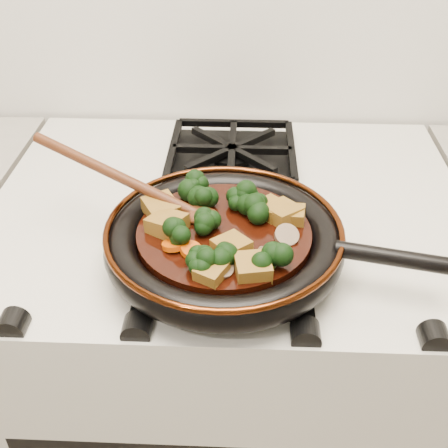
{
  "coord_description": "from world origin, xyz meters",
  "views": [
    {
      "loc": [
        0.02,
        0.95,
        1.4
      ],
      "look_at": [
        -0.0,
        1.54,
        0.97
      ],
      "focal_mm": 45.0,
      "sensor_mm": 36.0,
      "label": 1
    }
  ],
  "objects": [
    {
      "name": "stove",
      "position": [
        0.0,
        1.69,
        0.45
      ],
      "size": [
        0.76,
        0.6,
        0.9
      ],
      "primitive_type": "cube",
      "color": "beige",
      "rests_on": "ground"
    },
    {
      "name": "burner_grate_front",
      "position": [
        0.0,
        1.55,
        0.91
      ],
      "size": [
        0.23,
        0.23,
        0.03
      ],
      "primitive_type": null,
      "color": "black",
      "rests_on": "stove"
    },
    {
      "name": "burner_grate_back",
      "position": [
        0.0,
        1.83,
        0.91
      ],
      "size": [
        0.23,
        0.23,
        0.03
      ],
      "primitive_type": null,
      "color": "black",
      "rests_on": "stove"
    },
    {
      "name": "skillet",
      "position": [
        0.0,
        1.54,
        0.94
      ],
      "size": [
        0.44,
        0.32,
        0.05
      ],
      "rotation": [
        0.0,
        0.0,
        -0.21
      ],
      "color": "black",
      "rests_on": "burner_grate_front"
    },
    {
      "name": "braising_sauce",
      "position": [
        -0.0,
        1.54,
        0.95
      ],
      "size": [
        0.23,
        0.23,
        0.02
      ],
      "primitive_type": "cylinder",
      "color": "black",
      "rests_on": "skillet"
    },
    {
      "name": "tofu_cube_0",
      "position": [
        0.09,
        1.57,
        0.97
      ],
      "size": [
        0.04,
        0.04,
        0.02
      ],
      "primitive_type": "cube",
      "rotation": [
        -0.04,
        0.06,
        3.01
      ],
      "color": "brown",
      "rests_on": "braising_sauce"
    },
    {
      "name": "tofu_cube_1",
      "position": [
        -0.09,
        1.57,
        0.97
      ],
      "size": [
        0.06,
        0.06,
        0.03
      ],
      "primitive_type": "cube",
      "rotation": [
        0.12,
        -0.02,
        0.54
      ],
      "color": "brown",
      "rests_on": "braising_sauce"
    },
    {
      "name": "tofu_cube_2",
      "position": [
        -0.01,
        1.45,
        0.97
      ],
      "size": [
        0.04,
        0.05,
        0.02
      ],
      "primitive_type": "cube",
      "rotation": [
        0.0,
        -0.05,
        1.08
      ],
      "color": "brown",
      "rests_on": "braising_sauce"
    },
    {
      "name": "tofu_cube_3",
      "position": [
        0.06,
        1.58,
        0.97
      ],
      "size": [
        0.05,
        0.05,
        0.02
      ],
      "primitive_type": "cube",
      "rotation": [
        -0.0,
        0.06,
        2.32
      ],
      "color": "brown",
      "rests_on": "braising_sauce"
    },
    {
      "name": "tofu_cube_4",
      "position": [
        -0.08,
        1.54,
        0.97
      ],
      "size": [
        0.06,
        0.06,
        0.03
      ],
      "primitive_type": "cube",
      "rotation": [
        -0.1,
        0.08,
        1.04
      ],
      "color": "brown",
      "rests_on": "braising_sauce"
    },
    {
      "name": "tofu_cube_5",
      "position": [
        0.04,
        1.46,
        0.97
      ],
      "size": [
        0.05,
        0.05,
        0.03
      ],
      "primitive_type": "cube",
      "rotation": [
        0.07,
        0.0,
        0.18
      ],
      "color": "brown",
      "rests_on": "braising_sauce"
    },
    {
      "name": "tofu_cube_6",
      "position": [
        0.01,
        1.49,
        0.97
      ],
      "size": [
        0.06,
        0.06,
        0.02
      ],
      "primitive_type": "cube",
      "rotation": [
        -0.08,
        0.0,
        0.68
      ],
      "color": "brown",
      "rests_on": "braising_sauce"
    },
    {
      "name": "tofu_cube_7",
      "position": [
        0.08,
        1.57,
        0.97
      ],
      "size": [
        0.06,
        0.06,
        0.03
      ],
      "primitive_type": "cube",
      "rotation": [
        -0.1,
        0.03,
        0.66
      ],
      "color": "brown",
      "rests_on": "braising_sauce"
    },
    {
      "name": "tofu_cube_8",
      "position": [
        0.06,
        1.58,
        0.97
      ],
      "size": [
        0.05,
        0.05,
        0.02
      ],
      "primitive_type": "cube",
      "rotation": [
        -0.0,
        -0.02,
        0.91
      ],
      "color": "brown",
      "rests_on": "braising_sauce"
    },
    {
      "name": "broccoli_floret_0",
      "position": [
        0.02,
        1.59,
        0.97
      ],
      "size": [
        0.07,
        0.07,
        0.06
      ],
      "primitive_type": null,
      "rotation": [
        0.01,
        0.16,
        1.69
      ],
      "color": "black",
      "rests_on": "braising_sauce"
    },
    {
      "name": "broccoli_floret_1",
      "position": [
        0.01,
        1.47,
        0.97
      ],
      "size": [
        0.09,
        0.08,
        0.07
      ],
      "primitive_type": null,
      "rotation": [
        0.22,
        0.16,
        0.73
      ],
      "color": "black",
      "rests_on": "braising_sauce"
    },
    {
      "name": "broccoli_floret_2",
      "position": [
        0.02,
        1.6,
        0.97
      ],
      "size": [
        0.08,
        0.08,
        0.06
      ],
      "primitive_type": null,
      "rotation": [
        0.17,
        0.05,
        2.16
      ],
      "color": "black",
      "rests_on": "braising_sauce"
    },
    {
      "name": "broccoli_floret_3",
      "position": [
        -0.04,
        1.59,
        0.97
      ],
      "size": [
        0.07,
        0.08,
        0.06
      ],
      "primitive_type": null,
      "rotation": [
        0.13,
        0.05,
        0.26
      ],
      "color": "black",
      "rests_on": "braising_sauce"
    },
    {
      "name": "broccoli_floret_4",
      "position": [
        0.06,
        1.47,
        0.97
      ],
      "size": [
        0.08,
        0.09,
        0.06
      ],
      "primitive_type": null,
      "rotation": [
        0.08,
        0.09,
        2.59
      ],
      "color": "black",
      "rests_on": "braising_sauce"
    },
    {
      "name": "broccoli_floret_5",
      "position": [
        0.05,
        1.57,
        0.97
      ],
      "size": [
        0.08,
        0.08,
        0.06
      ],
      "primitive_type": null,
      "rotation": [
        -0.03,
        -0.19,
        0.32
      ],
      "color": "black",
      "rests_on": "braising_sauce"
    },
    {
      "name": "broccoli_floret_6",
      "position": [
        -0.03,
        1.53,
        0.97
      ],
      "size": [
        0.08,
        0.08,
        0.06
      ],
      "primitive_type": null,
      "rotation": [
        -0.17,
        -0.11,
        2.02
      ],
      "color": "black",
      "rests_on": "braising_sauce"
    },
    {
      "name": "broccoli_floret_7",
      "position": [
        -0.06,
        1.51,
        0.97
      ],
      "size": [
        0.06,
        0.07,
        0.06
      ],
      "primitive_type": null,
      "rotation": [
        0.01,
        0.25,
        1.52
      ],
      "color": "black",
      "rests_on": "braising_sauce"
    },
    {
      "name": "broccoli_floret_8",
      "position": [
        -0.04,
        1.62,
        0.97
      ],
      "size": [
        0.06,
        0.07,
        0.06
      ],
      "primitive_type": null,
      "rotation": [
        0.09,
        0.01,
        0.04
      ],
      "color": "black",
      "rests_on": "braising_sauce"
    },
    {
      "name": "broccoli_floret_9",
      "position": [
        -0.02,
        1.46,
        0.97
      ],
      "size": [
        0.07,
        0.07,
        0.06
      ],
      "primitive_type": null,
      "rotation": [
        0.05,
        0.15,
        1.8
      ],
      "color": "black",
      "rests_on": "braising_sauce"
    },
    {
      "name": "carrot_coin_0",
      "position": [
        0.05,
        1.59,
        0.96
      ],
      "size": [
        0.03,
        0.03,
        0.02
      ],
      "primitive_type": "cylinder",
      "rotation": [
        -0.19,
        0.26,
        0.0
      ],
      "color": "#C34405",
      "rests_on": "braising_sauce"
    },
    {
      "name": "carrot_coin_1",
      "position": [
        -0.06,
        1.5,
        0.96
      ],
      "size": [
        0.03,
        0.03,
        0.02
      ],
      "primitive_type": "cylinder",
      "rotation": [
        -0.22,
        -0.1,
        0.0
      ],
      "color": "#C34405",
      "rests_on": "braising_sauce"
    },
    {
      "name": "carrot_coin_2",
      "position": [
        -0.04,
        1.49,
        0.96
      ],
      "size": [
        0.03,
        0.03,
        0.02
      ],
      "primitive_type": "cylinder",
      "rotation": [
        0.15,
        0.25,
        0.0
      ],
      "color": "#C34405",
      "rests_on": "braising_sauce"
    },
    {
      "name": "carrot_coin_3",
      "position": [
        0.02,
        1.51,
        0.96
      ],
      "size": [
        0.03,
        0.03,
        0.02
      ],
      "primitive_type": "cylinder",
      "rotation": [
        -0.24,
        0.26,
        0.0
      ],
      "color": "#C34405",
      "rests_on": "braising_sauce"
    },
    {
      "name": "mushroom_slice_0",
      "position": [
        0.08,
        1.52,
        0.97
      ],
      "size": [
        0.04,
        0.04,
        0.02
      ],
      "primitive_type": "cylinder",
      "rotation": [
        0.49,
        0.0,
        0.32
      ],
      "color": "brown",
      "rests_on": "braising_sauce"
    },
    {
      "name": "mushroom_slice_1",
      "position": [
        -0.07,
        1.59,
        0.97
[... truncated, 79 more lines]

